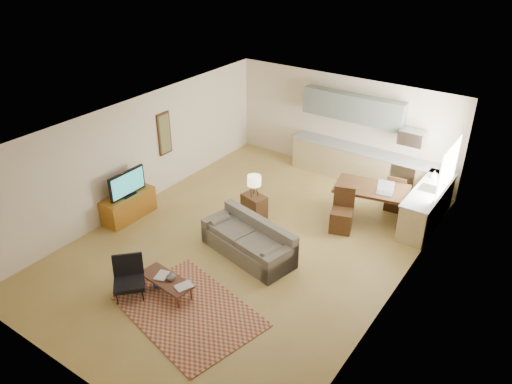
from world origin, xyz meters
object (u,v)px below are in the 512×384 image
Objects in this scene: armchair at (129,279)px; tv_credenza at (129,206)px; dining_table at (370,203)px; sofa at (248,239)px; console_table at (254,208)px; coffee_table at (167,286)px.

armchair is 2.91m from tv_credenza.
tv_credenza is at bearing -158.63° from dining_table.
sofa is 1.66× the size of tv_credenza.
coffee_table is at bearing -73.24° from console_table.
sofa is 1.40m from console_table.
console_table is (0.39, 3.56, -0.05)m from armchair.
dining_table is (4.75, 3.18, 0.12)m from tv_credenza.
armchair is at bearing -102.16° from sofa.
coffee_table is 0.85× the size of tv_credenza.
sofa is at bearing 6.57° from tv_credenza.
armchair is at bearing -134.22° from coffee_table.
console_table is at bearing 37.29° from armchair.
sofa is at bearing -46.44° from console_table.
tv_credenza is 2.99m from console_table.
dining_table is at bearing 33.78° from tv_credenza.
coffee_table is (-0.54, -1.89, -0.21)m from sofa.
console_table reaches higher than tv_credenza.
sofa is 3.24m from tv_credenza.
coffee_table is at bearing -6.67° from armchair.
tv_credenza reaches higher than coffee_table.
tv_credenza is 2.02× the size of console_table.
armchair is at bearing -129.28° from dining_table.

